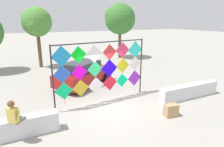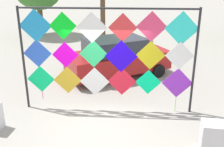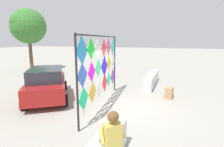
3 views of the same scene
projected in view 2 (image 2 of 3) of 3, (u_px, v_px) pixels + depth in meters
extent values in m
plane|color=#9E998E|center=(99.00, 128.00, 7.58)|extent=(120.00, 120.00, 0.00)
cylinder|color=#232328|center=(23.00, 60.00, 8.21)|extent=(0.07, 0.07, 3.15)
cylinder|color=#232328|center=(195.00, 63.00, 7.91)|extent=(0.07, 0.07, 3.15)
cylinder|color=#232328|center=(107.00, 8.00, 7.52)|extent=(5.02, 0.55, 0.06)
cube|color=#0CDB77|center=(41.00, 79.00, 8.40)|extent=(0.85, 0.10, 0.85)
cylinder|color=#E51679|center=(43.00, 95.00, 8.61)|extent=(0.02, 0.02, 0.25)
cube|color=gold|center=(68.00, 80.00, 8.35)|extent=(0.86, 0.10, 0.87)
cube|color=white|center=(95.00, 82.00, 8.30)|extent=(0.89, 0.10, 0.90)
cube|color=red|center=(122.00, 82.00, 8.24)|extent=(0.87, 0.10, 0.87)
cube|color=#06F495|center=(148.00, 82.00, 8.21)|extent=(0.77, 0.09, 0.77)
cube|color=purple|center=(177.00, 83.00, 8.16)|extent=(0.93, 0.10, 0.93)
cylinder|color=#63E516|center=(175.00, 104.00, 8.42)|extent=(0.02, 0.02, 0.49)
cube|color=blue|center=(37.00, 53.00, 8.12)|extent=(0.85, 0.10, 0.85)
cylinder|color=gold|center=(39.00, 72.00, 8.34)|extent=(0.02, 0.02, 0.34)
cube|color=#F706E3|center=(65.00, 55.00, 8.07)|extent=(0.78, 0.09, 0.78)
cube|color=#30D477|center=(93.00, 54.00, 8.02)|extent=(0.83, 0.09, 0.83)
cube|color=#2005EC|center=(121.00, 56.00, 7.96)|extent=(0.96, 0.11, 0.96)
cylinder|color=#CDE516|center=(121.00, 78.00, 8.21)|extent=(0.02, 0.02, 0.40)
cube|color=gold|center=(150.00, 55.00, 7.92)|extent=(0.85, 0.10, 0.86)
cube|color=white|center=(180.00, 56.00, 7.84)|extent=(0.83, 0.09, 0.83)
cube|color=#1D8FD4|center=(35.00, 26.00, 7.82)|extent=(0.97, 0.11, 0.97)
cylinder|color=orange|center=(38.00, 50.00, 8.09)|extent=(0.02, 0.02, 0.49)
cube|color=#08E920|center=(63.00, 26.00, 7.76)|extent=(0.79, 0.09, 0.79)
cube|color=white|center=(92.00, 28.00, 7.74)|extent=(0.89, 0.10, 0.90)
cylinder|color=#1EE516|center=(92.00, 51.00, 7.99)|extent=(0.02, 0.02, 0.46)
cube|color=red|center=(123.00, 28.00, 7.69)|extent=(0.82, 0.09, 0.82)
cube|color=#EB3A69|center=(152.00, 27.00, 7.63)|extent=(0.86, 0.10, 0.87)
cylinder|color=#16E5AE|center=(150.00, 50.00, 7.88)|extent=(0.02, 0.02, 0.49)
cube|color=#2CE4D8|center=(182.00, 29.00, 7.59)|extent=(0.97, 0.11, 0.97)
cylinder|color=red|center=(180.00, 50.00, 7.82)|extent=(0.02, 0.02, 0.28)
cube|color=maroon|center=(118.00, 61.00, 11.14)|extent=(4.32, 3.75, 0.72)
cube|color=#282D38|center=(115.00, 46.00, 10.85)|extent=(2.74, 2.56, 0.58)
cylinder|color=black|center=(136.00, 59.00, 12.56)|extent=(0.57, 0.48, 0.54)
cylinder|color=black|center=(158.00, 71.00, 11.09)|extent=(0.57, 0.48, 0.54)
cylinder|color=black|center=(79.00, 68.00, 11.44)|extent=(0.57, 0.48, 0.54)
cylinder|color=black|center=(95.00, 82.00, 9.97)|extent=(0.57, 0.48, 0.54)
cylinder|color=brown|center=(40.00, 18.00, 17.94)|extent=(0.33, 0.33, 2.28)
cylinder|color=brown|center=(103.00, 12.00, 17.09)|extent=(0.30, 0.30, 3.21)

